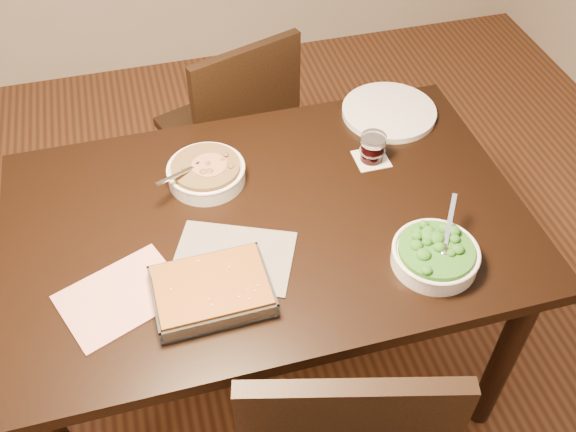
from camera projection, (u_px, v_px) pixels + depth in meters
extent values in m
plane|color=#442113|center=(272.00, 362.00, 2.28)|extent=(4.00, 4.00, 0.00)
cube|color=black|center=(267.00, 222.00, 1.75)|extent=(1.40, 0.90, 0.04)
cube|color=black|center=(267.00, 239.00, 1.80)|extent=(1.26, 0.76, 0.08)
cylinder|color=black|center=(504.00, 357.00, 1.89)|extent=(0.07, 0.07, 0.71)
cylinder|color=black|center=(64.00, 256.00, 2.16)|extent=(0.07, 0.07, 0.71)
cylinder|color=black|center=(407.00, 189.00, 2.38)|extent=(0.07, 0.07, 0.71)
cube|color=#BD363F|center=(121.00, 296.00, 1.55)|extent=(0.34, 0.30, 0.01)
cube|color=#25242C|center=(233.00, 258.00, 1.63)|extent=(0.36, 0.32, 0.01)
cube|color=white|center=(371.00, 159.00, 1.90)|extent=(0.10, 0.10, 0.00)
cylinder|color=white|center=(207.00, 174.00, 1.82)|extent=(0.22, 0.22, 0.04)
torus|color=white|center=(206.00, 168.00, 1.80)|extent=(0.22, 0.22, 0.01)
cylinder|color=#3B2510|center=(206.00, 167.00, 1.80)|extent=(0.19, 0.19, 0.02)
cube|color=silver|center=(189.00, 176.00, 1.75)|extent=(0.12, 0.10, 0.04)
cylinder|color=maroon|center=(209.00, 165.00, 1.79)|extent=(0.10, 0.10, 0.00)
cylinder|color=white|center=(435.00, 257.00, 1.61)|extent=(0.22, 0.22, 0.04)
torus|color=white|center=(436.00, 251.00, 1.59)|extent=(0.22, 0.22, 0.01)
cylinder|color=#1F5213|center=(437.00, 250.00, 1.59)|extent=(0.19, 0.19, 0.02)
cube|color=silver|center=(441.00, 226.00, 1.62)|extent=(0.09, 0.13, 0.05)
cube|color=silver|center=(213.00, 296.00, 1.55)|extent=(0.28, 0.21, 0.01)
cube|color=#5D3B0D|center=(212.00, 290.00, 1.53)|extent=(0.27, 0.20, 0.04)
cube|color=silver|center=(204.00, 260.00, 1.60)|extent=(0.28, 0.01, 0.04)
cube|color=silver|center=(221.00, 324.00, 1.47)|extent=(0.28, 0.01, 0.04)
cube|color=silver|center=(267.00, 278.00, 1.56)|extent=(0.01, 0.21, 0.04)
cube|color=silver|center=(155.00, 304.00, 1.51)|extent=(0.01, 0.21, 0.04)
cylinder|color=black|center=(372.00, 151.00, 1.87)|extent=(0.07, 0.07, 0.06)
cylinder|color=silver|center=(374.00, 139.00, 1.84)|extent=(0.07, 0.07, 0.02)
cylinder|color=white|center=(389.00, 112.00, 2.04)|extent=(0.30, 0.30, 0.02)
cube|color=black|center=(225.00, 131.00, 2.50)|extent=(0.53, 0.53, 0.04)
cylinder|color=black|center=(243.00, 135.00, 2.83)|extent=(0.04, 0.04, 0.41)
cylinder|color=black|center=(289.00, 181.00, 2.63)|extent=(0.04, 0.04, 0.41)
cylinder|color=black|center=(171.00, 165.00, 2.70)|extent=(0.04, 0.04, 0.41)
cylinder|color=black|center=(213.00, 216.00, 2.49)|extent=(0.04, 0.04, 0.41)
cube|color=black|center=(248.00, 105.00, 2.22)|extent=(0.40, 0.17, 0.45)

